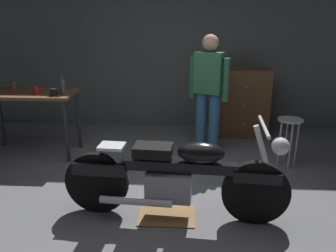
% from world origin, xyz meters
% --- Properties ---
extents(ground_plane, '(12.00, 12.00, 0.00)m').
position_xyz_m(ground_plane, '(0.00, 0.00, 0.00)').
color(ground_plane, slate).
extents(back_wall, '(8.00, 0.12, 3.10)m').
position_xyz_m(back_wall, '(0.00, 2.80, 1.55)').
color(back_wall, '#56605B').
rests_on(back_wall, ground_plane).
extents(workbench, '(1.30, 0.64, 0.90)m').
position_xyz_m(workbench, '(-1.92, 1.30, 0.79)').
color(workbench, brown).
rests_on(workbench, ground_plane).
extents(motorcycle, '(2.19, 0.60, 1.00)m').
position_xyz_m(motorcycle, '(0.18, -0.21, 0.45)').
color(motorcycle, black).
rests_on(motorcycle, ground_plane).
extents(person_standing, '(0.53, 0.35, 1.67)m').
position_xyz_m(person_standing, '(0.56, 1.51, 0.93)').
color(person_standing, teal).
rests_on(person_standing, ground_plane).
extents(shop_stool, '(0.32, 0.32, 0.64)m').
position_xyz_m(shop_stool, '(1.60, 1.11, 0.50)').
color(shop_stool, '#B2B2B7').
rests_on(shop_stool, ground_plane).
extents(wooden_dresser, '(0.80, 0.47, 1.10)m').
position_xyz_m(wooden_dresser, '(1.17, 2.30, 0.55)').
color(wooden_dresser, brown).
rests_on(wooden_dresser, ground_plane).
extents(drip_tray, '(0.56, 0.40, 0.01)m').
position_xyz_m(drip_tray, '(0.09, -0.20, 0.01)').
color(drip_tray, olive).
rests_on(drip_tray, ground_plane).
extents(mug_black_matte, '(0.12, 0.09, 0.09)m').
position_xyz_m(mug_black_matte, '(-1.48, 1.13, 0.95)').
color(mug_black_matte, black).
rests_on(mug_black_matte, workbench).
extents(mug_brown_stoneware, '(0.11, 0.08, 0.10)m').
position_xyz_m(mug_brown_stoneware, '(-2.22, 1.53, 0.95)').
color(mug_brown_stoneware, brown).
rests_on(mug_brown_stoneware, workbench).
extents(mug_red_diner, '(0.12, 0.09, 0.10)m').
position_xyz_m(mug_red_diner, '(-1.75, 1.22, 0.95)').
color(mug_red_diner, red).
rests_on(mug_red_diner, workbench).
extents(bottle, '(0.06, 0.06, 0.24)m').
position_xyz_m(bottle, '(-1.38, 1.20, 1.00)').
color(bottle, '#3F4C59').
rests_on(bottle, workbench).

